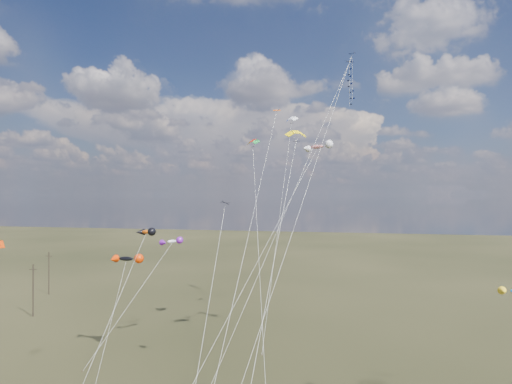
% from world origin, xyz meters
% --- Properties ---
extents(utility_pole_near, '(1.40, 0.20, 8.00)m').
position_xyz_m(utility_pole_near, '(-38.00, 30.00, 4.09)').
color(utility_pole_near, black).
rests_on(utility_pole_near, ground).
extents(utility_pole_far, '(1.40, 0.20, 8.00)m').
position_xyz_m(utility_pole_far, '(-46.00, 44.00, 4.09)').
color(utility_pole_far, black).
rests_on(utility_pole_far, ground).
extents(diamond_black_high, '(13.22, 19.74, 35.87)m').
position_xyz_m(diamond_black_high, '(8.92, 27.31, 30.76)').
color(diamond_black_high, black).
rests_on(diamond_black_high, ground).
extents(diamond_navy_tall, '(9.59, 17.72, 33.59)m').
position_xyz_m(diamond_navy_tall, '(9.66, 16.80, 28.87)').
color(diamond_navy_tall, '#0D1944').
rests_on(diamond_navy_tall, ground).
extents(diamond_black_mid, '(0.87, 11.93, 18.08)m').
position_xyz_m(diamond_black_mid, '(-1.54, 8.66, 12.76)').
color(diamond_black_mid, black).
rests_on(diamond_black_mid, ground).
extents(diamond_orange_center, '(2.17, 23.40, 29.18)m').
position_xyz_m(diamond_orange_center, '(0.71, 17.53, 20.55)').
color(diamond_orange_center, '#EC5207').
rests_on(diamond_orange_center, ground).
extents(parafoil_yellow, '(2.61, 22.28, 26.31)m').
position_xyz_m(parafoil_yellow, '(4.12, 19.94, 25.56)').
color(parafoil_yellow, '#E9C604').
rests_on(parafoil_yellow, ground).
extents(parafoil_blue_white, '(2.25, 21.54, 31.62)m').
position_xyz_m(parafoil_blue_white, '(0.29, 41.75, 30.77)').
color(parafoil_blue_white, '#0E38D5').
rests_on(parafoil_blue_white, ground).
extents(parafoil_tricolor, '(5.76, 15.17, 26.06)m').
position_xyz_m(parafoil_tricolor, '(-2.11, 25.37, 25.31)').
color(parafoil_tricolor, gold).
rests_on(parafoil_tricolor, ground).
extents(novelty_black_orange, '(3.56, 9.88, 11.91)m').
position_xyz_m(novelty_black_orange, '(-15.15, 17.15, 11.33)').
color(novelty_black_orange, black).
rests_on(novelty_black_orange, ground).
extents(novelty_orange_black, '(2.82, 13.08, 15.16)m').
position_xyz_m(novelty_orange_black, '(-11.65, 15.03, 14.60)').
color(novelty_orange_black, '#E45208').
rests_on(novelty_orange_black, ground).
extents(novelty_white_purple, '(7.07, 11.04, 13.43)m').
position_xyz_m(novelty_white_purple, '(-11.62, 21.94, 12.89)').
color(novelty_white_purple, silver).
rests_on(novelty_white_purple, ground).
extents(novelty_redwhite_stripe, '(11.94, 20.94, 25.14)m').
position_xyz_m(novelty_redwhite_stripe, '(5.96, 24.83, 24.43)').
color(novelty_redwhite_stripe, red).
rests_on(novelty_redwhite_stripe, ground).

